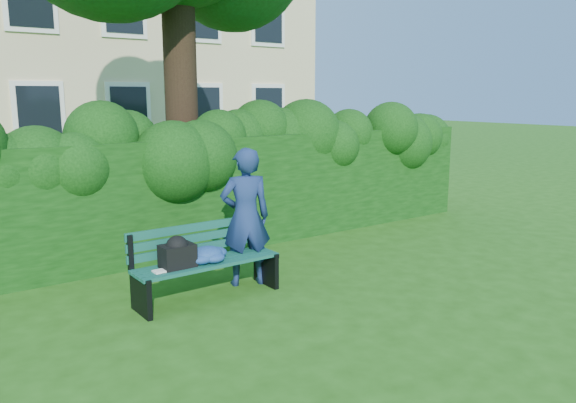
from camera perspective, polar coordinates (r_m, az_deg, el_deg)
ground at (r=7.79m, az=2.62°, el=-7.55°), size 80.00×80.00×0.00m
hedge at (r=9.35m, az=-5.78°, el=1.19°), size 10.00×1.00×1.80m
park_bench at (r=6.88m, az=-8.95°, el=-5.78°), size 1.82×0.58×0.89m
man_reading at (r=7.26m, az=-4.34°, el=-1.59°), size 0.76×0.61×1.80m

